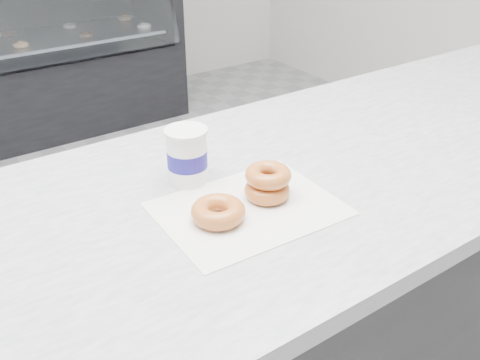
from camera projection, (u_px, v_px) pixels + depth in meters
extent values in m
plane|color=gray|center=(145.00, 333.00, 1.96)|extent=(5.00, 5.00, 0.00)
cube|color=#333335|center=(237.00, 353.00, 1.32)|extent=(3.00, 0.70, 0.86)
cube|color=silver|center=(237.00, 198.00, 1.10)|extent=(3.06, 0.76, 0.04)
cube|color=silver|center=(248.00, 209.00, 1.03)|extent=(0.35, 0.27, 0.00)
torus|color=#CE7338|center=(218.00, 212.00, 0.99)|extent=(0.12, 0.12, 0.04)
torus|color=#CE7338|center=(267.00, 190.00, 1.06)|extent=(0.09, 0.09, 0.03)
torus|color=#CE7338|center=(268.00, 175.00, 1.05)|extent=(0.13, 0.13, 0.03)
cylinder|color=white|center=(187.00, 156.00, 1.10)|extent=(0.10, 0.10, 0.12)
cylinder|color=white|center=(186.00, 131.00, 1.07)|extent=(0.09, 0.09, 0.01)
cylinder|color=navy|center=(187.00, 158.00, 1.10)|extent=(0.10, 0.10, 0.04)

